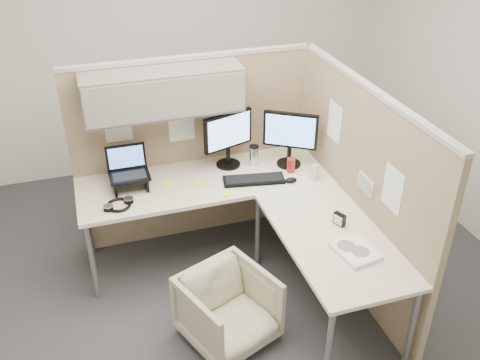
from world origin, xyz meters
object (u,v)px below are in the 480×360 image
object	(u,v)px
monitor_left	(228,135)
desk	(248,206)
keyboard	(254,180)
office_chair	(228,307)

from	to	relation	value
monitor_left	desk	bearing A→B (deg)	-109.61
monitor_left	keyboard	xyz separation A→B (m)	(0.12, -0.31, -0.26)
office_chair	keyboard	xyz separation A→B (m)	(0.46, 0.83, 0.45)
desk	office_chair	bearing A→B (deg)	-120.12
keyboard	monitor_left	bearing A→B (deg)	120.68
desk	monitor_left	xyz separation A→B (m)	(0.02, 0.57, 0.32)
desk	monitor_left	distance (m)	0.66
desk	office_chair	xyz separation A→B (m)	(-0.33, -0.57, -0.40)
desk	keyboard	world-z (taller)	keyboard
office_chair	desk	bearing A→B (deg)	38.27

